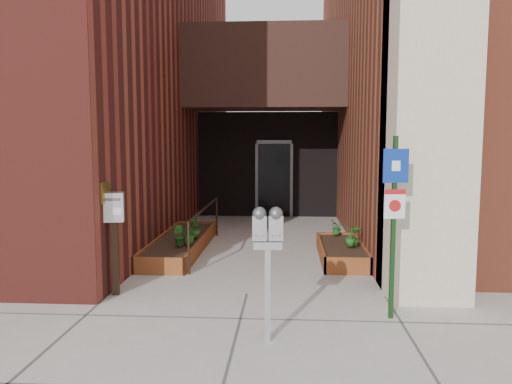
# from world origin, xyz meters

# --- Properties ---
(ground) EXTENTS (80.00, 80.00, 0.00)m
(ground) POSITION_xyz_m (0.00, 0.00, 0.00)
(ground) COLOR #9E9991
(ground) RESTS_ON ground
(architecture) EXTENTS (20.00, 14.60, 10.00)m
(architecture) POSITION_xyz_m (-0.18, 6.89, 4.98)
(architecture) COLOR maroon
(architecture) RESTS_ON ground
(planter_left) EXTENTS (0.90, 3.60, 0.30)m
(planter_left) POSITION_xyz_m (-1.55, 2.70, 0.13)
(planter_left) COLOR brown
(planter_left) RESTS_ON ground
(planter_right) EXTENTS (0.80, 2.20, 0.30)m
(planter_right) POSITION_xyz_m (1.60, 2.20, 0.13)
(planter_right) COLOR brown
(planter_right) RESTS_ON ground
(handrail) EXTENTS (0.04, 3.34, 0.90)m
(handrail) POSITION_xyz_m (-1.05, 2.65, 0.75)
(handrail) COLOR black
(handrail) RESTS_ON ground
(parking_meter) EXTENTS (0.34, 0.17, 1.52)m
(parking_meter) POSITION_xyz_m (0.37, -1.66, 1.18)
(parking_meter) COLOR #A8A8AA
(parking_meter) RESTS_ON ground
(sign_post) EXTENTS (0.31, 0.08, 2.30)m
(sign_post) POSITION_xyz_m (1.90, -0.85, 1.41)
(sign_post) COLOR black
(sign_post) RESTS_ON ground
(payment_dropbox) EXTENTS (0.34, 0.28, 1.50)m
(payment_dropbox) POSITION_xyz_m (-1.90, -0.13, 1.08)
(payment_dropbox) COLOR black
(payment_dropbox) RESTS_ON ground
(shrub_left_a) EXTENTS (0.48, 0.48, 0.41)m
(shrub_left_a) POSITION_xyz_m (-1.25, 2.04, 0.50)
(shrub_left_a) COLOR #215919
(shrub_left_a) RESTS_ON planter_left
(shrub_left_b) EXTENTS (0.29, 0.29, 0.37)m
(shrub_left_b) POSITION_xyz_m (-1.41, 1.84, 0.49)
(shrub_left_b) COLOR #1C5117
(shrub_left_b) RESTS_ON planter_left
(shrub_left_c) EXTENTS (0.30, 0.30, 0.38)m
(shrub_left_c) POSITION_xyz_m (-1.25, 2.60, 0.49)
(shrub_left_c) COLOR #255919
(shrub_left_c) RESTS_ON planter_left
(shrub_left_d) EXTENTS (0.23, 0.23, 0.33)m
(shrub_left_d) POSITION_xyz_m (-1.39, 3.55, 0.46)
(shrub_left_d) COLOR #1F5A19
(shrub_left_d) RESTS_ON planter_left
(shrub_right_a) EXTENTS (0.23, 0.23, 0.35)m
(shrub_right_a) POSITION_xyz_m (1.74, 2.01, 0.48)
(shrub_right_a) COLOR #205C1A
(shrub_right_a) RESTS_ON planter_right
(shrub_right_b) EXTENTS (0.23, 0.23, 0.37)m
(shrub_right_b) POSITION_xyz_m (1.85, 2.04, 0.48)
(shrub_right_b) COLOR #255E1A
(shrub_right_b) RESTS_ON planter_right
(shrub_right_c) EXTENTS (0.31, 0.31, 0.30)m
(shrub_right_c) POSITION_xyz_m (1.60, 3.10, 0.45)
(shrub_right_c) COLOR #1F621C
(shrub_right_c) RESTS_ON planter_right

